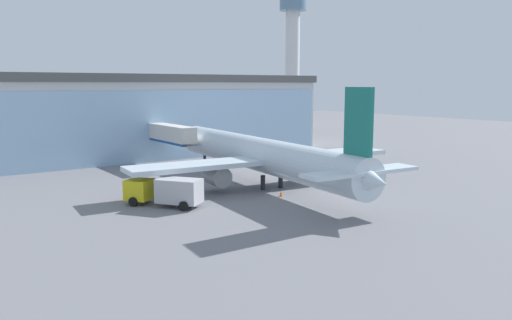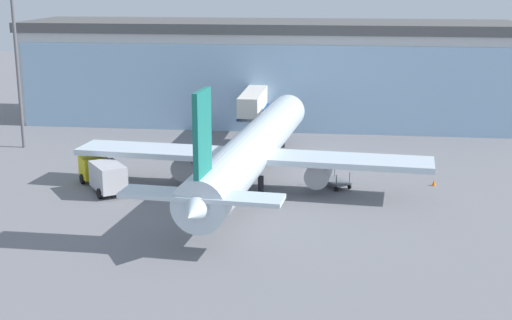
{
  "view_description": "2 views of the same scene",
  "coord_description": "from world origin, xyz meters",
  "px_view_note": "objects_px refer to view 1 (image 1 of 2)",
  "views": [
    {
      "loc": [
        -31.19,
        -37.75,
        11.24
      ],
      "look_at": [
        -0.21,
        4.85,
        3.22
      ],
      "focal_mm": 35.0,
      "sensor_mm": 36.0,
      "label": 1
    },
    {
      "loc": [
        8.27,
        -54.31,
        18.05
      ],
      "look_at": [
        1.81,
        6.27,
        2.43
      ],
      "focal_mm": 50.0,
      "sensor_mm": 36.0,
      "label": 2
    }
  ],
  "objects_px": {
    "safety_cone_nose": "(281,194)",
    "safety_cone_wingtip": "(349,167)",
    "baggage_cart": "(307,174)",
    "jet_bridge": "(165,134)",
    "catering_truck": "(166,191)",
    "airplane": "(262,155)",
    "control_tower": "(293,46)"
  },
  "relations": [
    {
      "from": "safety_cone_nose",
      "to": "safety_cone_wingtip",
      "type": "xyz_separation_m",
      "value": [
        17.77,
        7.58,
        0.0
      ]
    },
    {
      "from": "safety_cone_wingtip",
      "to": "baggage_cart",
      "type": "bearing_deg",
      "value": -171.1
    },
    {
      "from": "jet_bridge",
      "to": "safety_cone_wingtip",
      "type": "distance_m",
      "value": 25.95
    },
    {
      "from": "baggage_cart",
      "to": "safety_cone_wingtip",
      "type": "distance_m",
      "value": 8.89
    },
    {
      "from": "safety_cone_wingtip",
      "to": "catering_truck",
      "type": "bearing_deg",
      "value": -171.31
    },
    {
      "from": "catering_truck",
      "to": "safety_cone_nose",
      "type": "relative_size",
      "value": 13.14
    },
    {
      "from": "catering_truck",
      "to": "safety_cone_wingtip",
      "type": "relative_size",
      "value": 13.14
    },
    {
      "from": "airplane",
      "to": "catering_truck",
      "type": "distance_m",
      "value": 13.27
    },
    {
      "from": "control_tower",
      "to": "catering_truck",
      "type": "xyz_separation_m",
      "value": [
        -71.16,
        -66.44,
        -20.33
      ]
    },
    {
      "from": "control_tower",
      "to": "airplane",
      "type": "relative_size",
      "value": 0.91
    },
    {
      "from": "jet_bridge",
      "to": "safety_cone_nose",
      "type": "relative_size",
      "value": 26.78
    },
    {
      "from": "airplane",
      "to": "safety_cone_nose",
      "type": "bearing_deg",
      "value": 168.86
    },
    {
      "from": "catering_truck",
      "to": "jet_bridge",
      "type": "bearing_deg",
      "value": -61.12
    },
    {
      "from": "control_tower",
      "to": "airplane",
      "type": "xyz_separation_m",
      "value": [
        -58.26,
        -64.01,
        -18.38
      ]
    },
    {
      "from": "safety_cone_wingtip",
      "to": "safety_cone_nose",
      "type": "bearing_deg",
      "value": -156.9
    },
    {
      "from": "catering_truck",
      "to": "safety_cone_nose",
      "type": "xyz_separation_m",
      "value": [
        11.17,
        -3.16,
        -1.19
      ]
    },
    {
      "from": "control_tower",
      "to": "baggage_cart",
      "type": "height_order",
      "value": "control_tower"
    },
    {
      "from": "airplane",
      "to": "catering_truck",
      "type": "height_order",
      "value": "airplane"
    },
    {
      "from": "control_tower",
      "to": "catering_truck",
      "type": "relative_size",
      "value": 4.95
    },
    {
      "from": "airplane",
      "to": "baggage_cart",
      "type": "xyz_separation_m",
      "value": [
        7.27,
        0.61,
        -2.92
      ]
    },
    {
      "from": "baggage_cart",
      "to": "catering_truck",
      "type": "bearing_deg",
      "value": 62.6
    },
    {
      "from": "airplane",
      "to": "safety_cone_nose",
      "type": "relative_size",
      "value": 71.42
    },
    {
      "from": "baggage_cart",
      "to": "safety_cone_nose",
      "type": "distance_m",
      "value": 10.93
    },
    {
      "from": "safety_cone_nose",
      "to": "catering_truck",
      "type": "bearing_deg",
      "value": 164.22
    },
    {
      "from": "baggage_cart",
      "to": "safety_cone_wingtip",
      "type": "xyz_separation_m",
      "value": [
        8.78,
        1.37,
        -0.23
      ]
    },
    {
      "from": "airplane",
      "to": "baggage_cart",
      "type": "bearing_deg",
      "value": -79.22
    },
    {
      "from": "jet_bridge",
      "to": "baggage_cart",
      "type": "bearing_deg",
      "value": -154.05
    },
    {
      "from": "airplane",
      "to": "baggage_cart",
      "type": "height_order",
      "value": "airplane"
    },
    {
      "from": "catering_truck",
      "to": "baggage_cart",
      "type": "relative_size",
      "value": 2.25
    },
    {
      "from": "control_tower",
      "to": "baggage_cart",
      "type": "xyz_separation_m",
      "value": [
        -50.99,
        -63.39,
        -21.3
      ]
    },
    {
      "from": "safety_cone_wingtip",
      "to": "airplane",
      "type": "bearing_deg",
      "value": -172.94
    },
    {
      "from": "baggage_cart",
      "to": "safety_cone_wingtip",
      "type": "height_order",
      "value": "baggage_cart"
    }
  ]
}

